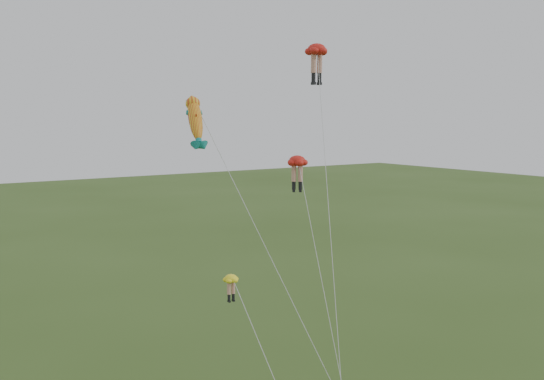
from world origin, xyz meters
TOP-DOWN VIEW (x-y plane):
  - legs_kite_red_high at (6.15, 8.13)m, footprint 7.08×11.44m
  - legs_kite_red_mid at (4.21, 7.47)m, footprint 3.48×9.45m
  - legs_kite_yellow at (-2.85, 3.18)m, footprint 0.85×8.80m
  - fish_kite at (-1.97, 9.13)m, footprint 4.46×13.22m

SIDE VIEW (x-z plane):
  - legs_kite_yellow at x=-2.85m, z-range 3.67..12.81m
  - legs_kite_red_mid at x=4.21m, z-range 6.63..21.46m
  - fish_kite at x=-1.97m, z-range 7.68..26.40m
  - legs_kite_red_high at x=6.15m, z-range 10.04..31.90m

